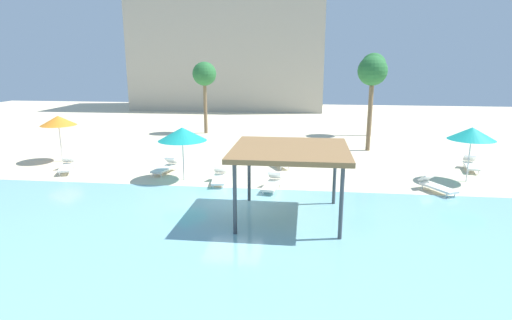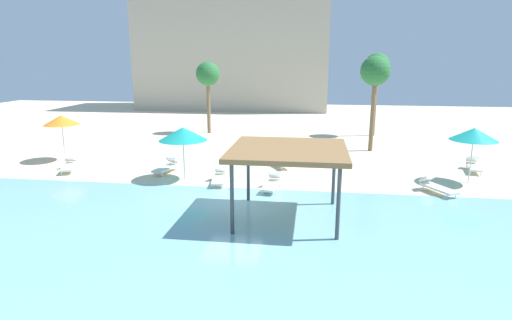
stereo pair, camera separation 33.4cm
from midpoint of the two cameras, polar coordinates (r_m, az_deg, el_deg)
The scene contains 17 objects.
ground_plane at distance 18.34m, azimuth -3.62°, elevation -5.35°, with size 80.00×80.00×0.00m, color beige.
lagoon_water at distance 13.59m, azimuth -7.71°, elevation -12.38°, with size 44.00×13.50×0.04m, color #7AB7C1.
shade_pavilion at distance 15.50m, azimuth 4.07°, elevation 1.07°, with size 4.27×4.27×2.76m.
beach_umbrella_teal_0 at distance 21.00m, azimuth -10.46°, elevation 3.49°, with size 2.40×2.40×2.68m.
beach_umbrella_teal_1 at distance 22.82m, azimuth 26.95°, elevation 3.23°, with size 2.23×2.23×2.73m.
beach_umbrella_orange_3 at distance 27.15m, azimuth -25.65°, elevation 4.85°, with size 2.03×2.03×2.73m.
lounge_chair_0 at distance 25.72m, azimuth 26.88°, elevation -0.51°, with size 0.94×1.97×0.74m.
lounge_chair_1 at distance 23.77m, azimuth 2.65°, elevation -0.09°, with size 1.41×1.96×0.74m.
lounge_chair_2 at distance 20.53m, azimuth -5.46°, elevation -2.34°, with size 0.81×1.95×0.74m.
lounge_chair_3 at distance 20.77m, azimuth 22.83°, elevation -3.18°, with size 1.45×1.95×0.74m.
lounge_chair_4 at distance 19.49m, azimuth 1.75°, elevation -3.16°, with size 0.86×1.96×0.74m.
lounge_chair_5 at distance 24.91m, azimuth -24.69°, elevation -0.70°, with size 1.25×1.98×0.74m.
lounge_chair_6 at distance 22.94m, azimuth -12.55°, elevation -0.91°, with size 1.02×1.98×0.74m.
palm_tree_0 at distance 34.24m, azimuth 15.42°, elevation 12.04°, with size 1.90×1.90×6.42m.
palm_tree_1 at distance 34.41m, azimuth -7.32°, elevation 11.36°, with size 1.90×1.90×5.75m.
palm_tree_2 at distance 28.35m, azimuth 15.23°, elevation 11.35°, with size 1.90×1.90×6.17m.
hotel_block_0 at distance 52.96m, azimuth -3.78°, elevation 15.00°, with size 22.57×9.61×14.57m, color #B2A893.
Camera 1 is at (3.05, -17.07, 5.94)m, focal length 29.39 mm.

